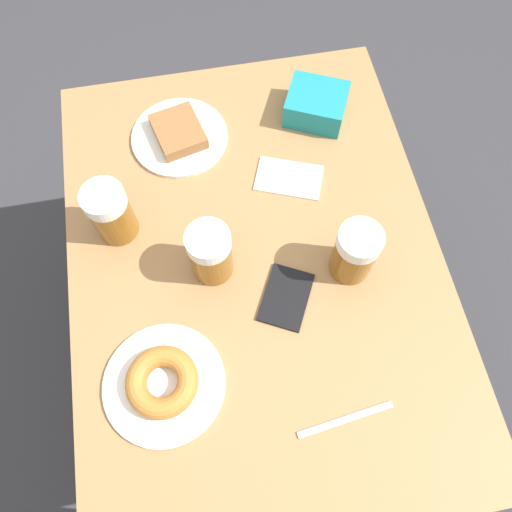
{
  "coord_description": "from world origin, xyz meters",
  "views": [
    {
      "loc": [
        0.08,
        0.4,
        1.66
      ],
      "look_at": [
        0.0,
        0.0,
        0.73
      ],
      "focal_mm": 35.0,
      "sensor_mm": 36.0,
      "label": 1
    }
  ],
  "objects_px": {
    "fork": "(345,420)",
    "blue_pouch": "(316,105)",
    "plate_with_donut": "(163,383)",
    "napkin_folded": "(289,178)",
    "beer_mug_left": "(210,253)",
    "beer_mug_center": "(111,213)",
    "beer_mug_right": "(355,252)",
    "passport_near_edge": "(286,297)",
    "plate_with_cake": "(179,135)"
  },
  "relations": [
    {
      "from": "plate_with_donut",
      "to": "beer_mug_center",
      "type": "relative_size",
      "value": 1.62
    },
    {
      "from": "plate_with_cake",
      "to": "passport_near_edge",
      "type": "distance_m",
      "value": 0.46
    },
    {
      "from": "napkin_folded",
      "to": "blue_pouch",
      "type": "relative_size",
      "value": 0.98
    },
    {
      "from": "napkin_folded",
      "to": "fork",
      "type": "distance_m",
      "value": 0.52
    },
    {
      "from": "beer_mug_left",
      "to": "passport_near_edge",
      "type": "relative_size",
      "value": 0.93
    },
    {
      "from": "plate_with_donut",
      "to": "napkin_folded",
      "type": "xyz_separation_m",
      "value": [
        -0.32,
        -0.4,
        -0.02
      ]
    },
    {
      "from": "passport_near_edge",
      "to": "beer_mug_left",
      "type": "bearing_deg",
      "value": -34.77
    },
    {
      "from": "plate_with_cake",
      "to": "blue_pouch",
      "type": "bearing_deg",
      "value": -178.19
    },
    {
      "from": "beer_mug_center",
      "to": "beer_mug_left",
      "type": "bearing_deg",
      "value": 145.8
    },
    {
      "from": "plate_with_donut",
      "to": "beer_mug_center",
      "type": "distance_m",
      "value": 0.35
    },
    {
      "from": "fork",
      "to": "blue_pouch",
      "type": "distance_m",
      "value": 0.7
    },
    {
      "from": "beer_mug_left",
      "to": "beer_mug_right",
      "type": "distance_m",
      "value": 0.28
    },
    {
      "from": "beer_mug_right",
      "to": "passport_near_edge",
      "type": "height_order",
      "value": "beer_mug_right"
    },
    {
      "from": "napkin_folded",
      "to": "fork",
      "type": "xyz_separation_m",
      "value": [
        0.01,
        0.52,
        -0.0
      ]
    },
    {
      "from": "passport_near_edge",
      "to": "blue_pouch",
      "type": "xyz_separation_m",
      "value": [
        -0.16,
        -0.44,
        0.03
      ]
    },
    {
      "from": "beer_mug_center",
      "to": "beer_mug_right",
      "type": "distance_m",
      "value": 0.49
    },
    {
      "from": "fork",
      "to": "beer_mug_center",
      "type": "bearing_deg",
      "value": -51.26
    },
    {
      "from": "blue_pouch",
      "to": "beer_mug_right",
      "type": "bearing_deg",
      "value": 86.87
    },
    {
      "from": "beer_mug_left",
      "to": "blue_pouch",
      "type": "distance_m",
      "value": 0.46
    },
    {
      "from": "beer_mug_center",
      "to": "napkin_folded",
      "type": "relative_size",
      "value": 0.84
    },
    {
      "from": "plate_with_cake",
      "to": "beer_mug_left",
      "type": "xyz_separation_m",
      "value": [
        -0.03,
        0.34,
        0.06
      ]
    },
    {
      "from": "beer_mug_left",
      "to": "napkin_folded",
      "type": "xyz_separation_m",
      "value": [
        -0.2,
        -0.18,
        -0.07
      ]
    },
    {
      "from": "fork",
      "to": "blue_pouch",
      "type": "height_order",
      "value": "blue_pouch"
    },
    {
      "from": "beer_mug_center",
      "to": "passport_near_edge",
      "type": "height_order",
      "value": "beer_mug_center"
    },
    {
      "from": "napkin_folded",
      "to": "beer_mug_center",
      "type": "bearing_deg",
      "value": 8.34
    },
    {
      "from": "beer_mug_right",
      "to": "napkin_folded",
      "type": "distance_m",
      "value": 0.25
    },
    {
      "from": "napkin_folded",
      "to": "plate_with_donut",
      "type": "bearing_deg",
      "value": 51.0
    },
    {
      "from": "blue_pouch",
      "to": "beer_mug_left",
      "type": "bearing_deg",
      "value": 49.33
    },
    {
      "from": "plate_with_donut",
      "to": "plate_with_cake",
      "type": "bearing_deg",
      "value": -100.0
    },
    {
      "from": "plate_with_donut",
      "to": "beer_mug_right",
      "type": "relative_size",
      "value": 1.62
    },
    {
      "from": "plate_with_cake",
      "to": "passport_near_edge",
      "type": "height_order",
      "value": "plate_with_cake"
    },
    {
      "from": "beer_mug_right",
      "to": "blue_pouch",
      "type": "xyz_separation_m",
      "value": [
        -0.02,
        -0.4,
        -0.04
      ]
    },
    {
      "from": "beer_mug_right",
      "to": "fork",
      "type": "relative_size",
      "value": 0.77
    },
    {
      "from": "fork",
      "to": "beer_mug_right",
      "type": "bearing_deg",
      "value": -106.14
    },
    {
      "from": "beer_mug_left",
      "to": "beer_mug_center",
      "type": "relative_size",
      "value": 1.0
    },
    {
      "from": "passport_near_edge",
      "to": "beer_mug_right",
      "type": "bearing_deg",
      "value": -163.29
    },
    {
      "from": "beer_mug_center",
      "to": "napkin_folded",
      "type": "bearing_deg",
      "value": -171.66
    },
    {
      "from": "beer_mug_center",
      "to": "fork",
      "type": "height_order",
      "value": "beer_mug_center"
    },
    {
      "from": "napkin_folded",
      "to": "beer_mug_right",
      "type": "bearing_deg",
      "value": 108.42
    },
    {
      "from": "plate_with_donut",
      "to": "beer_mug_right",
      "type": "height_order",
      "value": "beer_mug_right"
    },
    {
      "from": "napkin_folded",
      "to": "blue_pouch",
      "type": "xyz_separation_m",
      "value": [
        -0.1,
        -0.16,
        0.03
      ]
    },
    {
      "from": "napkin_folded",
      "to": "passport_near_edge",
      "type": "height_order",
      "value": "passport_near_edge"
    },
    {
      "from": "beer_mug_center",
      "to": "fork",
      "type": "relative_size",
      "value": 0.77
    },
    {
      "from": "beer_mug_center",
      "to": "napkin_folded",
      "type": "height_order",
      "value": "beer_mug_center"
    },
    {
      "from": "plate_with_donut",
      "to": "blue_pouch",
      "type": "distance_m",
      "value": 0.7
    },
    {
      "from": "beer_mug_left",
      "to": "napkin_folded",
      "type": "relative_size",
      "value": 0.84
    },
    {
      "from": "beer_mug_center",
      "to": "fork",
      "type": "xyz_separation_m",
      "value": [
        -0.37,
        0.47,
        -0.07
      ]
    },
    {
      "from": "beer_mug_left",
      "to": "beer_mug_center",
      "type": "bearing_deg",
      "value": -34.2
    },
    {
      "from": "beer_mug_right",
      "to": "plate_with_donut",
      "type": "bearing_deg",
      "value": 22.82
    },
    {
      "from": "beer_mug_center",
      "to": "fork",
      "type": "bearing_deg",
      "value": 128.74
    }
  ]
}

